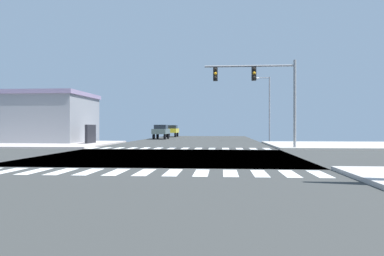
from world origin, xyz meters
name	(u,v)px	position (x,y,z in m)	size (l,w,h in m)	color
ground	(168,157)	(0.00, 0.00, -0.03)	(90.00, 90.00, 0.05)	#333533
sidewalk_corner_ne	(341,145)	(13.00, 12.00, 0.07)	(12.00, 12.00, 0.14)	#B2ADA3
sidewalk_corner_nw	(43,144)	(-13.00, 12.00, 0.07)	(12.00, 12.00, 0.14)	#B9ACA8
crosswalk_near	(130,172)	(-0.25, -7.30, 0.00)	(13.50, 2.00, 0.01)	silver
crosswalk_far	(178,148)	(-0.25, 7.30, 0.00)	(13.50, 2.00, 0.01)	silver
traffic_signal_mast	(259,83)	(5.65, 6.98, 4.74)	(6.57, 0.55, 6.41)	gray
street_lamp	(267,102)	(8.01, 21.76, 4.36)	(1.78, 0.32, 7.19)	gray
bank_building	(27,118)	(-16.39, 15.37, 2.49)	(13.97, 8.19, 4.96)	gray
sedan_crossing_2	(161,131)	(-5.00, 28.35, 1.12)	(1.80, 4.30, 1.88)	black
sedan_queued_3	(172,130)	(-5.00, 39.16, 1.12)	(1.80, 4.30, 1.88)	black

